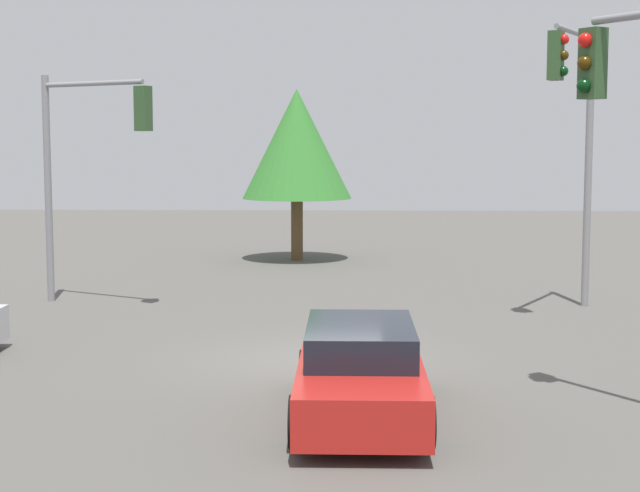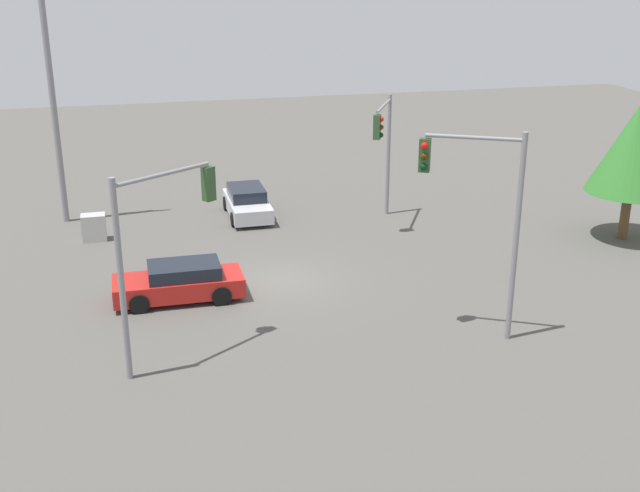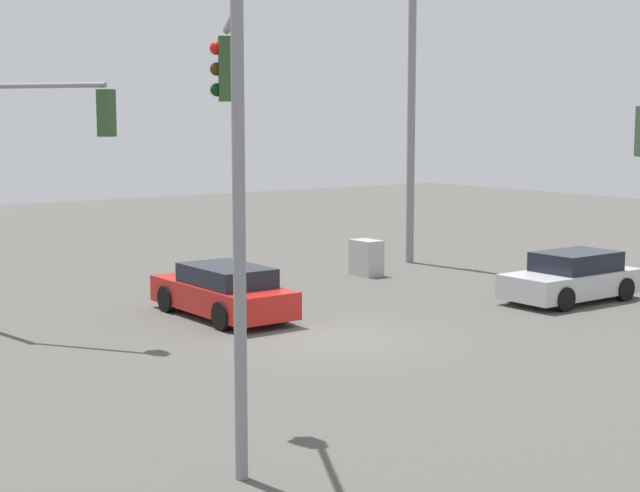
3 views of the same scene
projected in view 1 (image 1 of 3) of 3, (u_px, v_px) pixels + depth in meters
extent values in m
plane|color=#54514C|center=(315.00, 361.00, 18.14)|extent=(80.00, 80.00, 0.00)
cube|color=red|center=(360.00, 382.00, 14.34)|extent=(4.59, 1.79, 0.68)
cube|color=black|center=(360.00, 340.00, 14.50)|extent=(2.52, 1.58, 0.48)
cylinder|color=black|center=(426.00, 423.00, 12.92)|extent=(0.71, 0.22, 0.71)
cylinder|color=black|center=(297.00, 422.00, 12.97)|extent=(0.71, 0.22, 0.71)
cylinder|color=black|center=(412.00, 372.00, 15.75)|extent=(0.71, 0.22, 0.71)
cylinder|color=black|center=(307.00, 371.00, 15.80)|extent=(0.71, 0.22, 0.71)
cylinder|color=gray|center=(48.00, 189.00, 24.69)|extent=(0.18, 0.18, 5.69)
cylinder|color=gray|center=(92.00, 84.00, 23.64)|extent=(1.59, 2.82, 0.12)
cube|color=#2D4C28|center=(143.00, 109.00, 22.92)|extent=(0.41, 0.43, 1.05)
sphere|color=red|center=(148.00, 94.00, 23.04)|extent=(0.22, 0.22, 0.22)
sphere|color=#392605|center=(148.00, 109.00, 23.07)|extent=(0.22, 0.22, 0.22)
sphere|color=black|center=(148.00, 123.00, 23.11)|extent=(0.22, 0.22, 0.22)
cylinder|color=gray|center=(588.00, 169.00, 23.87)|extent=(0.18, 0.18, 6.76)
cylinder|color=gray|center=(575.00, 33.00, 22.27)|extent=(2.65, 1.50, 0.12)
cube|color=#2D4C28|center=(556.00, 56.00, 21.07)|extent=(0.43, 0.41, 1.05)
sphere|color=red|center=(564.00, 39.00, 20.95)|extent=(0.22, 0.22, 0.22)
sphere|color=#392605|center=(564.00, 55.00, 20.99)|extent=(0.22, 0.22, 0.22)
sphere|color=black|center=(563.00, 71.00, 21.02)|extent=(0.22, 0.22, 0.22)
cube|color=#2D4C28|center=(593.00, 64.00, 14.63)|extent=(0.44, 0.42, 1.05)
sphere|color=red|center=(585.00, 40.00, 14.51)|extent=(0.22, 0.22, 0.22)
sphere|color=#392605|center=(585.00, 63.00, 14.54)|extent=(0.22, 0.22, 0.22)
sphere|color=black|center=(584.00, 86.00, 14.58)|extent=(0.22, 0.22, 0.22)
cylinder|color=brown|center=(297.00, 229.00, 33.54)|extent=(0.41, 0.41, 2.12)
cone|color=#337A2D|center=(297.00, 144.00, 33.23)|extent=(3.72, 3.72, 3.71)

